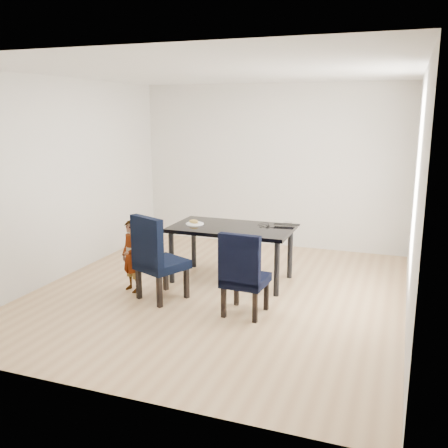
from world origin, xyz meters
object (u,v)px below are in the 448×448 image
(dining_table, at_px, (232,254))
(chair_left, at_px, (162,257))
(laptop, at_px, (287,224))
(plate, at_px, (195,224))
(chair_right, at_px, (246,273))
(child, at_px, (132,256))

(dining_table, distance_m, chair_left, 1.10)
(chair_left, relative_size, laptop, 3.05)
(dining_table, xyz_separation_m, chair_left, (-0.57, -0.93, 0.15))
(chair_left, height_order, plate, chair_left)
(chair_left, xyz_separation_m, laptop, (1.25, 1.25, 0.24))
(chair_left, xyz_separation_m, plate, (0.05, 0.88, 0.23))
(dining_table, height_order, plate, plate)
(chair_right, distance_m, child, 1.60)
(child, height_order, plate, child)
(dining_table, xyz_separation_m, child, (-1.06, -0.82, 0.09))
(dining_table, height_order, chair_left, chair_left)
(chair_left, bearing_deg, child, -168.31)
(chair_right, relative_size, laptop, 2.81)
(plate, bearing_deg, chair_left, -93.48)
(laptop, bearing_deg, dining_table, 19.68)
(chair_right, distance_m, plate, 1.46)
(dining_table, xyz_separation_m, plate, (-0.52, -0.04, 0.38))
(chair_left, xyz_separation_m, child, (-0.48, 0.11, -0.06))
(chair_right, xyz_separation_m, child, (-1.58, 0.21, -0.02))
(dining_table, distance_m, chair_right, 1.16)
(laptop, bearing_deg, chair_right, 77.49)
(chair_right, height_order, child, chair_right)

